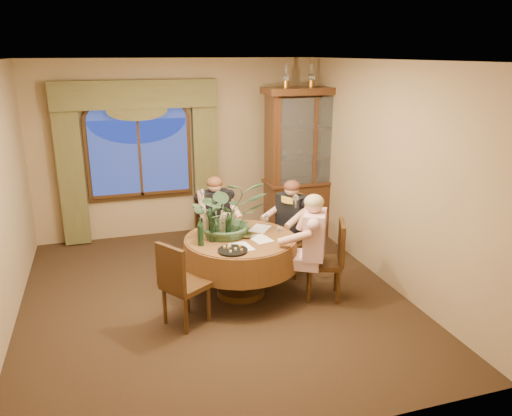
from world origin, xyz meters
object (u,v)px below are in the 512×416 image
object	(u,v)px
centerpiece_plant	(227,187)
wine_bottle_1	(228,226)
chair_back	(214,233)
wine_bottle_3	(206,226)
dining_table	(240,266)
chair_back_right	(296,239)
oil_lamp_right	(336,75)
stoneware_vase	(226,224)
oil_lamp_center	(311,76)
olive_bowl	(247,236)
oil_lamp_left	(286,76)
wine_bottle_2	(200,232)
wine_bottle_0	(222,224)
chair_right	(324,260)
person_back	(215,222)
chair_front_left	(186,283)
wine_bottle_4	(210,222)
person_pink	(314,249)
person_scarf	(292,226)
china_cabinet	(309,163)
wine_bottle_5	(213,228)

from	to	relation	value
centerpiece_plant	wine_bottle_1	size ratio (longest dim) A/B	3.09
chair_back	wine_bottle_3	xyz separation A→B (m)	(-0.29, -0.88, 0.44)
dining_table	chair_back_right	distance (m)	0.97
oil_lamp_right	wine_bottle_1	world-z (taller)	oil_lamp_right
stoneware_vase	wine_bottle_1	size ratio (longest dim) A/B	0.83
oil_lamp_center	centerpiece_plant	world-z (taller)	oil_lamp_center
chair_back	olive_bowl	size ratio (longest dim) A/B	6.18
oil_lamp_center	oil_lamp_right	distance (m)	0.41
oil_lamp_left	wine_bottle_2	xyz separation A→B (m)	(-1.72, -1.87, -1.63)
wine_bottle_0	chair_right	bearing A→B (deg)	-21.64
chair_right	wine_bottle_1	distance (m)	1.23
dining_table	person_back	distance (m)	0.98
chair_back_right	wine_bottle_1	distance (m)	1.20
centerpiece_plant	chair_back	bearing A→B (deg)	89.94
chair_front_left	centerpiece_plant	bearing A→B (deg)	102.50
wine_bottle_3	wine_bottle_4	size ratio (longest dim) A/B	1.00
person_pink	person_scarf	distance (m)	0.91
centerpiece_plant	dining_table	bearing A→B (deg)	-56.01
oil_lamp_left	chair_front_left	bearing A→B (deg)	-131.24
oil_lamp_left	wine_bottle_2	distance (m)	3.02
china_cabinet	wine_bottle_0	bearing A→B (deg)	-137.44
centerpiece_plant	wine_bottle_1	world-z (taller)	centerpiece_plant
oil_lamp_left	wine_bottle_2	world-z (taller)	oil_lamp_left
person_back	wine_bottle_1	distance (m)	1.00
centerpiece_plant	person_back	bearing A→B (deg)	89.10
dining_table	stoneware_vase	bearing A→B (deg)	135.18
oil_lamp_left	wine_bottle_2	size ratio (longest dim) A/B	1.03
chair_back	wine_bottle_2	distance (m)	1.23
oil_lamp_left	wine_bottle_4	distance (m)	2.72
chair_back_right	wine_bottle_1	size ratio (longest dim) A/B	2.91
oil_lamp_center	oil_lamp_right	bearing A→B (deg)	0.00
person_back	person_scarf	distance (m)	1.06
chair_back_right	wine_bottle_5	distance (m)	1.37
china_cabinet	wine_bottle_2	world-z (taller)	china_cabinet
person_scarf	chair_front_left	bearing A→B (deg)	91.86
person_scarf	wine_bottle_0	bearing A→B (deg)	81.75
oil_lamp_center	chair_right	world-z (taller)	oil_lamp_center
centerpiece_plant	wine_bottle_2	size ratio (longest dim) A/B	3.09
wine_bottle_2	wine_bottle_4	distance (m)	0.37
china_cabinet	person_back	distance (m)	1.98
person_scarf	centerpiece_plant	xyz separation A→B (m)	(-0.97, -0.32, 0.71)
person_scarf	stoneware_vase	bearing A→B (deg)	79.79
oil_lamp_right	wine_bottle_0	distance (m)	3.24
person_pink	wine_bottle_3	size ratio (longest dim) A/B	4.05
chair_right	wine_bottle_4	bearing A→B (deg)	87.20
oil_lamp_right	wine_bottle_3	distance (m)	3.38
stoneware_vase	chair_right	bearing A→B (deg)	-25.58
dining_table	wine_bottle_5	xyz separation A→B (m)	(-0.34, -0.04, 0.54)
person_back	stoneware_vase	size ratio (longest dim) A/B	4.76
wine_bottle_2	oil_lamp_right	bearing A→B (deg)	36.37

